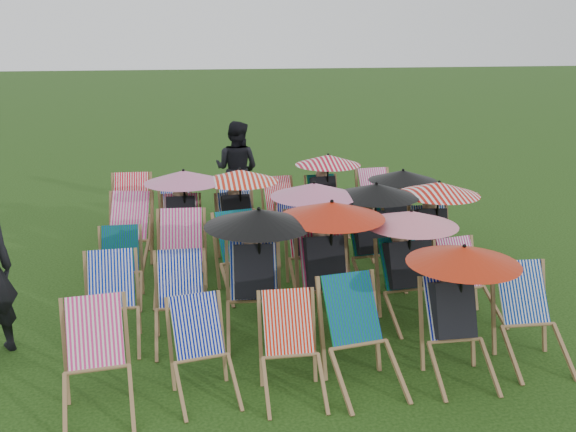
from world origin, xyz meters
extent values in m
plane|color=black|center=(0.00, 0.00, 0.00)|extent=(100.00, 100.00, 0.00)
cube|color=#E82E83|center=(-2.03, -2.07, 0.63)|extent=(0.50, 0.39, 0.56)
cube|color=#071390|center=(-1.15, -1.99, 0.57)|extent=(0.48, 0.39, 0.51)
cube|color=red|center=(-0.32, -2.10, 0.59)|extent=(0.45, 0.34, 0.53)
cube|color=#0A6E3F|center=(0.28, -2.05, 0.66)|extent=(0.54, 0.43, 0.59)
cube|color=#0712A3|center=(1.25, -2.09, 0.61)|extent=(0.47, 0.35, 0.55)
cube|color=black|center=(1.25, -2.14, 0.61)|extent=(0.39, 0.40, 0.57)
sphere|color=tan|center=(1.25, -2.04, 0.91)|extent=(0.20, 0.20, 0.20)
cylinder|color=black|center=(1.30, -2.18, 0.86)|extent=(0.03, 0.03, 0.67)
cone|color=#B7240A|center=(1.30, -2.18, 1.17)|extent=(1.05, 1.05, 0.16)
cube|color=navy|center=(2.09, -1.93, 0.63)|extent=(0.49, 0.37, 0.57)
cube|color=#081FA8|center=(-2.00, -0.81, 0.62)|extent=(0.48, 0.36, 0.56)
cube|color=#071798|center=(-1.27, -0.90, 0.62)|extent=(0.47, 0.35, 0.55)
cube|color=#07219E|center=(-0.49, -0.90, 0.67)|extent=(0.53, 0.41, 0.60)
cube|color=black|center=(-0.50, -0.95, 0.67)|extent=(0.45, 0.47, 0.63)
sphere|color=tan|center=(-0.49, -0.85, 0.99)|extent=(0.22, 0.22, 0.22)
cylinder|color=black|center=(-0.44, -1.00, 0.94)|extent=(0.03, 0.03, 0.73)
cone|color=black|center=(-0.44, -1.00, 1.28)|extent=(1.15, 1.15, 0.18)
cube|color=#E62E71|center=(0.31, -0.79, 0.67)|extent=(0.51, 0.38, 0.60)
cube|color=black|center=(0.31, -0.84, 0.67)|extent=(0.42, 0.44, 0.63)
sphere|color=tan|center=(0.31, -0.74, 1.00)|extent=(0.22, 0.22, 0.22)
cylinder|color=black|center=(0.37, -0.89, 0.95)|extent=(0.03, 0.03, 0.74)
cone|color=#B7200A|center=(0.37, -0.89, 1.29)|extent=(1.16, 1.16, 0.18)
cube|color=#0A6C35|center=(1.20, -0.84, 0.61)|extent=(0.49, 0.38, 0.54)
cube|color=black|center=(1.21, -0.89, 0.60)|extent=(0.42, 0.43, 0.57)
sphere|color=tan|center=(1.20, -0.80, 0.90)|extent=(0.20, 0.20, 0.20)
cylinder|color=black|center=(1.27, -0.92, 0.86)|extent=(0.03, 0.03, 0.67)
cone|color=#DE7187|center=(1.27, -0.92, 1.16)|extent=(1.05, 1.05, 0.16)
cube|color=#CC287F|center=(1.87, -0.92, 0.59)|extent=(0.50, 0.40, 0.53)
cube|color=#096329|center=(-1.99, 0.30, 0.58)|extent=(0.45, 0.33, 0.52)
cube|color=#E12D87|center=(-1.24, 0.39, 0.69)|extent=(0.55, 0.42, 0.62)
cube|color=#0A6934|center=(-0.54, 0.35, 0.65)|extent=(0.56, 0.45, 0.59)
cube|color=red|center=(0.37, 0.37, 0.64)|extent=(0.49, 0.37, 0.58)
cube|color=black|center=(0.37, 0.32, 0.64)|extent=(0.41, 0.42, 0.60)
sphere|color=tan|center=(0.37, 0.42, 0.96)|extent=(0.21, 0.21, 0.21)
cylinder|color=black|center=(0.43, 0.28, 0.91)|extent=(0.03, 0.03, 0.71)
cone|color=#CE6993|center=(0.43, 0.28, 1.23)|extent=(1.11, 1.11, 0.17)
cube|color=#0B742C|center=(1.16, 0.29, 0.63)|extent=(0.51, 0.39, 0.57)
cube|color=black|center=(1.16, 0.24, 0.63)|extent=(0.43, 0.45, 0.59)
sphere|color=tan|center=(1.15, 0.34, 0.94)|extent=(0.21, 0.21, 0.21)
cylinder|color=black|center=(1.22, 0.21, 0.89)|extent=(0.03, 0.03, 0.69)
cone|color=black|center=(1.22, 0.21, 1.21)|extent=(1.09, 1.09, 0.17)
cube|color=#0732A5|center=(2.04, 0.35, 0.62)|extent=(0.50, 0.38, 0.55)
cube|color=black|center=(2.03, 0.30, 0.62)|extent=(0.42, 0.44, 0.58)
sphere|color=tan|center=(2.04, 0.40, 0.92)|extent=(0.20, 0.20, 0.20)
cylinder|color=black|center=(2.09, 0.26, 0.87)|extent=(0.03, 0.03, 0.68)
cone|color=red|center=(2.09, 0.26, 1.18)|extent=(1.07, 1.07, 0.16)
cube|color=#F83195|center=(-1.93, 1.43, 0.69)|extent=(0.59, 0.48, 0.62)
cube|color=#FF3384|center=(-1.22, 1.51, 0.63)|extent=(0.49, 0.37, 0.57)
cube|color=black|center=(-1.22, 1.46, 0.63)|extent=(0.42, 0.43, 0.59)
sphere|color=tan|center=(-1.22, 1.56, 0.94)|extent=(0.21, 0.21, 0.21)
cylinder|color=black|center=(-1.17, 1.42, 0.89)|extent=(0.03, 0.03, 0.70)
cone|color=#D06A9A|center=(-1.17, 1.42, 1.21)|extent=(1.09, 1.09, 0.17)
cube|color=#072BA2|center=(-0.45, 1.49, 0.63)|extent=(0.50, 0.38, 0.56)
cube|color=black|center=(-0.45, 1.45, 0.62)|extent=(0.43, 0.44, 0.59)
sphere|color=tan|center=(-0.45, 1.54, 0.93)|extent=(0.21, 0.21, 0.21)
cylinder|color=black|center=(-0.38, 1.41, 0.88)|extent=(0.03, 0.03, 0.69)
cone|color=red|center=(-0.38, 1.41, 1.20)|extent=(1.08, 1.08, 0.17)
cube|color=#06098E|center=(0.38, 1.45, 0.58)|extent=(0.46, 0.35, 0.52)
cube|color=#D02957|center=(1.09, 1.36, 0.60)|extent=(0.49, 0.38, 0.53)
cube|color=#09622D|center=(1.96, 1.46, 0.58)|extent=(0.47, 0.37, 0.52)
cube|color=black|center=(1.95, 1.41, 0.58)|extent=(0.41, 0.42, 0.55)
sphere|color=tan|center=(1.96, 1.50, 0.87)|extent=(0.19, 0.19, 0.19)
cylinder|color=black|center=(2.00, 1.37, 0.82)|extent=(0.03, 0.03, 0.64)
cone|color=black|center=(2.00, 1.37, 1.12)|extent=(1.01, 1.01, 0.16)
cube|color=red|center=(-1.97, 2.64, 0.70)|extent=(0.55, 0.42, 0.62)
cube|color=#0818AE|center=(-1.30, 2.57, 0.59)|extent=(0.47, 0.36, 0.53)
cube|color=#082AA8|center=(-0.36, 2.53, 0.65)|extent=(0.50, 0.38, 0.59)
cube|color=red|center=(0.36, 2.62, 0.60)|extent=(0.48, 0.37, 0.54)
cube|color=#0A6B24|center=(1.08, 2.54, 0.61)|extent=(0.48, 0.36, 0.55)
cube|color=black|center=(1.08, 2.50, 0.61)|extent=(0.41, 0.42, 0.57)
sphere|color=tan|center=(1.07, 2.59, 0.91)|extent=(0.20, 0.20, 0.20)
cylinder|color=black|center=(1.14, 2.46, 0.86)|extent=(0.03, 0.03, 0.67)
cone|color=#BA0924|center=(1.14, 2.46, 1.17)|extent=(1.05, 1.05, 0.16)
cube|color=#EB2F8D|center=(1.96, 2.55, 0.66)|extent=(0.52, 0.40, 0.59)
imported|color=black|center=(-0.22, 3.59, 0.84)|extent=(1.02, 0.95, 1.67)
camera|label=1|loc=(-1.26, -7.36, 3.14)|focal=40.00mm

